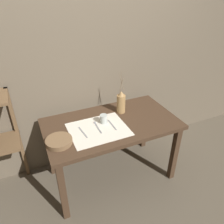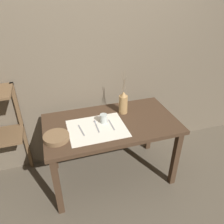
# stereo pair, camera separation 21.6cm
# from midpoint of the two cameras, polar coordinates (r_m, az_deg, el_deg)

# --- Properties ---
(ground_plane) EXTENTS (12.00, 12.00, 0.00)m
(ground_plane) POSITION_cam_midpoint_polar(r_m,az_deg,el_deg) (2.70, -2.57, -15.97)
(ground_plane) COLOR brown
(stone_wall_back) EXTENTS (7.00, 0.06, 2.40)m
(stone_wall_back) POSITION_cam_midpoint_polar(r_m,az_deg,el_deg) (2.43, -7.60, 12.22)
(stone_wall_back) COLOR #6B5E4C
(stone_wall_back) RESTS_ON ground_plane
(wooden_table) EXTENTS (1.35, 0.75, 0.74)m
(wooden_table) POSITION_cam_midpoint_polar(r_m,az_deg,el_deg) (2.27, -2.94, -4.76)
(wooden_table) COLOR #422D1E
(wooden_table) RESTS_ON ground_plane
(linen_cloth) EXTENTS (0.56, 0.45, 0.00)m
(linen_cloth) POSITION_cam_midpoint_polar(r_m,az_deg,el_deg) (2.12, -6.48, -4.61)
(linen_cloth) COLOR silver
(linen_cloth) RESTS_ON wooden_table
(pitcher_with_flowers) EXTENTS (0.09, 0.09, 0.46)m
(pitcher_with_flowers) POSITION_cam_midpoint_polar(r_m,az_deg,el_deg) (2.33, -0.25, 2.43)
(pitcher_with_flowers) COLOR #A87F4C
(pitcher_with_flowers) RESTS_ON wooden_table
(wooden_bowl) EXTENTS (0.23, 0.23, 0.05)m
(wooden_bowl) POSITION_cam_midpoint_polar(r_m,az_deg,el_deg) (2.01, -16.72, -7.45)
(wooden_bowl) COLOR brown
(wooden_bowl) RESTS_ON wooden_table
(glass_tumbler_near) EXTENTS (0.07, 0.07, 0.09)m
(glass_tumbler_near) POSITION_cam_midpoint_polar(r_m,az_deg,el_deg) (2.19, -5.02, -1.90)
(glass_tumbler_near) COLOR #B7C1BC
(glass_tumbler_near) RESTS_ON wooden_table
(knife_center) EXTENTS (0.03, 0.19, 0.00)m
(knife_center) POSITION_cam_midpoint_polar(r_m,az_deg,el_deg) (2.10, -10.56, -5.31)
(knife_center) COLOR gray
(knife_center) RESTS_ON wooden_table
(spoon_inner) EXTENTS (0.02, 0.20, 0.02)m
(spoon_inner) POSITION_cam_midpoint_polar(r_m,az_deg,el_deg) (2.18, -7.02, -3.39)
(spoon_inner) COLOR gray
(spoon_inner) RESTS_ON wooden_table
(fork_inner) EXTENTS (0.01, 0.19, 0.00)m
(fork_inner) POSITION_cam_midpoint_polar(r_m,az_deg,el_deg) (2.17, -2.81, -3.43)
(fork_inner) COLOR gray
(fork_inner) RESTS_ON wooden_table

